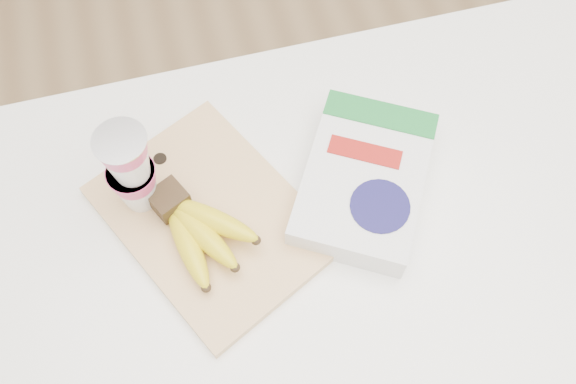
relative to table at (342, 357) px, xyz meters
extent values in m
cube|color=white|center=(0.00, 0.00, 0.00)|extent=(1.28, 0.86, 0.96)
cube|color=#E9B57F|center=(-0.19, 0.14, 0.49)|extent=(0.36, 0.40, 0.02)
cube|color=#382816|center=(-0.25, 0.17, 0.52)|extent=(0.06, 0.06, 0.03)
ellipsoid|color=yellow|center=(-0.23, 0.10, 0.51)|extent=(0.06, 0.15, 0.04)
sphere|color=#382816|center=(-0.22, 0.03, 0.51)|extent=(0.01, 0.01, 0.01)
ellipsoid|color=yellow|center=(-0.21, 0.11, 0.52)|extent=(0.10, 0.14, 0.04)
sphere|color=#382816|center=(-0.18, 0.05, 0.52)|extent=(0.01, 0.01, 0.01)
ellipsoid|color=yellow|center=(-0.19, 0.12, 0.53)|extent=(0.13, 0.12, 0.04)
sphere|color=#382816|center=(-0.14, 0.08, 0.53)|extent=(0.01, 0.01, 0.01)
cylinder|color=silver|center=(-0.28, 0.19, 0.66)|extent=(0.07, 0.07, 0.00)
cube|color=white|center=(0.03, 0.14, 0.51)|extent=(0.27, 0.30, 0.05)
cube|color=#1A7830|center=(0.09, 0.22, 0.54)|extent=(0.17, 0.12, 0.00)
cylinder|color=#17144D|center=(0.04, 0.08, 0.54)|extent=(0.12, 0.12, 0.00)
cube|color=#A41912|center=(0.04, 0.17, 0.54)|extent=(0.11, 0.08, 0.00)
camera|label=1|loc=(-0.19, -0.27, 1.33)|focal=40.00mm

